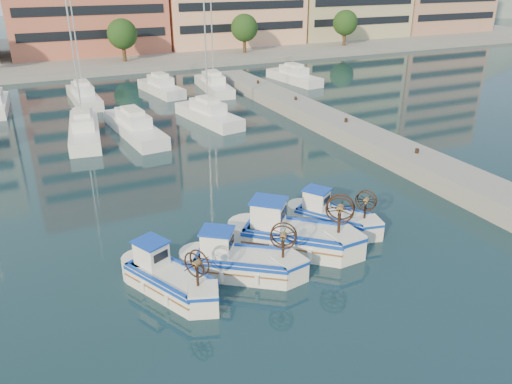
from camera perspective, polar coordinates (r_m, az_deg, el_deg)
name	(u,v)px	position (r m, az deg, el deg)	size (l,w,h in m)	color
ground	(284,258)	(23.21, 3.27, -7.54)	(300.00, 300.00, 0.00)	#172F3C
quay	(395,152)	(35.83, 15.64, 4.38)	(3.00, 60.00, 1.20)	gray
hill_east	(495,8)	(196.80, 25.60, 18.40)	(160.00, 160.00, 50.00)	slate
yacht_marina	(122,109)	(47.55, -15.12, 9.13)	(39.17, 22.43, 11.50)	white
fishing_boat_a	(168,277)	(20.93, -10.01, -9.50)	(3.17, 4.24, 2.55)	silver
fishing_boat_b	(240,260)	(21.62, -1.81, -7.80)	(4.34, 3.80, 2.68)	silver
fishing_boat_c	(292,234)	(23.44, 4.16, -4.79)	(4.89, 4.68, 3.11)	silver
fishing_boat_d	(332,216)	(25.71, 8.69, -2.71)	(3.40, 4.04, 2.47)	silver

